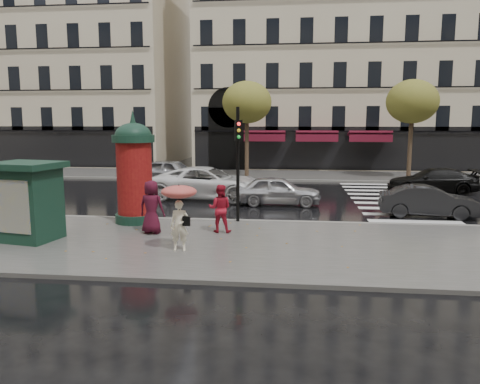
# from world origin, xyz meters

# --- Properties ---
(ground) EXTENTS (160.00, 160.00, 0.00)m
(ground) POSITION_xyz_m (0.00, 0.00, 0.00)
(ground) COLOR black
(ground) RESTS_ON ground
(near_sidewalk) EXTENTS (90.00, 7.00, 0.12)m
(near_sidewalk) POSITION_xyz_m (0.00, -0.50, 0.06)
(near_sidewalk) COLOR #474744
(near_sidewalk) RESTS_ON ground
(far_sidewalk) EXTENTS (90.00, 6.00, 0.12)m
(far_sidewalk) POSITION_xyz_m (0.00, 19.00, 0.06)
(far_sidewalk) COLOR #474744
(far_sidewalk) RESTS_ON ground
(near_kerb) EXTENTS (90.00, 0.25, 0.14)m
(near_kerb) POSITION_xyz_m (0.00, 3.00, 0.07)
(near_kerb) COLOR slate
(near_kerb) RESTS_ON ground
(far_kerb) EXTENTS (90.00, 0.25, 0.14)m
(far_kerb) POSITION_xyz_m (0.00, 16.00, 0.07)
(far_kerb) COLOR slate
(far_kerb) RESTS_ON ground
(zebra_crossing) EXTENTS (3.60, 11.75, 0.01)m
(zebra_crossing) POSITION_xyz_m (6.00, 9.60, 0.01)
(zebra_crossing) COLOR silver
(zebra_crossing) RESTS_ON ground
(bldg_far_corner) EXTENTS (26.00, 14.00, 22.90)m
(bldg_far_corner) POSITION_xyz_m (6.00, 30.00, 11.31)
(bldg_far_corner) COLOR #B7A88C
(bldg_far_corner) RESTS_ON ground
(bldg_far_left) EXTENTS (24.00, 14.00, 22.90)m
(bldg_far_left) POSITION_xyz_m (-22.00, 30.00, 11.31)
(bldg_far_left) COLOR #B7A88C
(bldg_far_left) RESTS_ON ground
(tree_far_left) EXTENTS (3.40, 3.40, 6.64)m
(tree_far_left) POSITION_xyz_m (-2.00, 18.00, 5.17)
(tree_far_left) COLOR #38281C
(tree_far_left) RESTS_ON ground
(tree_far_right) EXTENTS (3.40, 3.40, 6.64)m
(tree_far_right) POSITION_xyz_m (9.00, 18.00, 5.17)
(tree_far_right) COLOR #38281C
(tree_far_right) RESTS_ON ground
(woman_umbrella) EXTENTS (1.03, 1.03, 1.99)m
(woman_umbrella) POSITION_xyz_m (-2.04, -1.47, 1.43)
(woman_umbrella) COLOR #F7EBCB
(woman_umbrella) RESTS_ON near_sidewalk
(woman_red) EXTENTS (0.80, 0.63, 1.64)m
(woman_red) POSITION_xyz_m (-1.23, 0.95, 0.94)
(woman_red) COLOR #A91427
(woman_red) RESTS_ON near_sidewalk
(man_burgundy) EXTENTS (0.96, 0.70, 1.80)m
(man_burgundy) POSITION_xyz_m (-3.49, 0.52, 1.02)
(man_burgundy) COLOR #410D1D
(man_burgundy) RESTS_ON near_sidewalk
(morris_column) EXTENTS (1.55, 1.55, 4.18)m
(morris_column) POSITION_xyz_m (-4.63, 2.21, 2.12)
(morris_column) COLOR #123023
(morris_column) RESTS_ON near_sidewalk
(traffic_light) EXTENTS (0.30, 0.42, 4.28)m
(traffic_light) POSITION_xyz_m (-0.81, 2.72, 2.72)
(traffic_light) COLOR black
(traffic_light) RESTS_ON near_sidewalk
(newsstand) EXTENTS (2.35, 2.09, 2.49)m
(newsstand) POSITION_xyz_m (-7.14, -0.77, 1.40)
(newsstand) COLOR #123023
(newsstand) RESTS_ON near_sidewalk
(car_silver) EXTENTS (4.03, 1.67, 1.36)m
(car_silver) POSITION_xyz_m (0.54, 7.17, 0.68)
(car_silver) COLOR silver
(car_silver) RESTS_ON ground
(car_darkgrey) EXTENTS (4.00, 1.74, 1.28)m
(car_darkgrey) POSITION_xyz_m (6.76, 5.08, 0.64)
(car_darkgrey) COLOR black
(car_darkgrey) RESTS_ON ground
(car_white) EXTENTS (6.10, 3.28, 1.63)m
(car_white) POSITION_xyz_m (-3.02, 8.44, 0.81)
(car_white) COLOR white
(car_white) RESTS_ON ground
(car_black) EXTENTS (4.77, 2.05, 1.37)m
(car_black) POSITION_xyz_m (8.79, 11.76, 0.68)
(car_black) COLOR black
(car_black) RESTS_ON ground
(car_far_silver) EXTENTS (4.79, 2.44, 1.56)m
(car_far_silver) POSITION_xyz_m (-7.02, 13.87, 0.78)
(car_far_silver) COLOR #99999D
(car_far_silver) RESTS_ON ground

